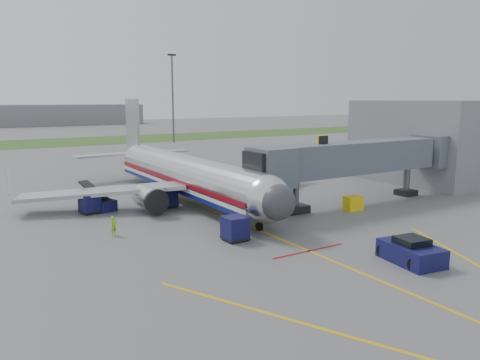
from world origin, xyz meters
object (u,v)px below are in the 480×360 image
ramp_worker (114,226)px  pushback_tug (411,252)px  belt_loader (98,203)px  airliner (186,174)px

ramp_worker → pushback_tug: bearing=-77.1°
pushback_tug → belt_loader: bearing=116.9°
pushback_tug → ramp_worker: bearing=132.2°
airliner → pushback_tug: airliner is taller
pushback_tug → ramp_worker: size_ratio=2.83×
pushback_tug → ramp_worker: (-14.16, 15.63, 0.07)m
ramp_worker → belt_loader: bearing=52.2°
belt_loader → airliner: bearing=-5.2°
airliner → pushback_tug: (4.00, -24.34, -1.97)m
airliner → ramp_worker: (-10.16, -8.71, -1.90)m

